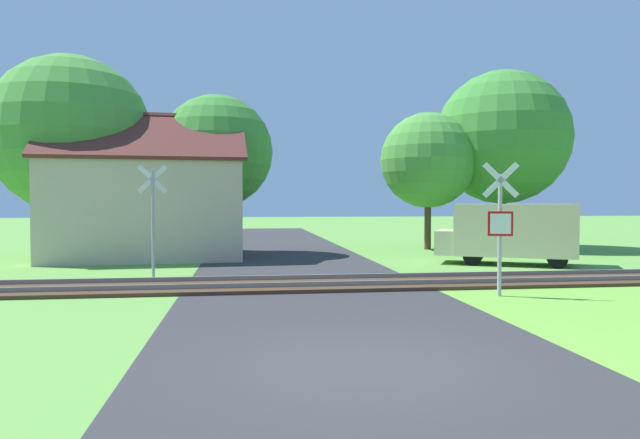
# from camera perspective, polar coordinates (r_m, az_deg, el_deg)

# --- Properties ---
(ground_plane) EXTENTS (160.00, 160.00, 0.00)m
(ground_plane) POSITION_cam_1_polar(r_m,az_deg,el_deg) (8.36, 4.64, -14.31)
(ground_plane) COLOR #5B933D
(road_asphalt) EXTENTS (6.60, 80.00, 0.01)m
(road_asphalt) POSITION_cam_1_polar(r_m,az_deg,el_deg) (10.26, 2.21, -11.25)
(road_asphalt) COLOR #2D2D30
(road_asphalt) RESTS_ON ground
(rail_track) EXTENTS (60.00, 2.60, 0.22)m
(rail_track) POSITION_cam_1_polar(r_m,az_deg,el_deg) (15.75, -1.33, -6.47)
(rail_track) COLOR #422D1E
(rail_track) RESTS_ON ground
(stop_sign_near) EXTENTS (0.86, 0.24, 3.28)m
(stop_sign_near) POSITION_cam_1_polar(r_m,az_deg,el_deg) (14.57, 17.57, -0.31)
(stop_sign_near) COLOR #9E9EA5
(stop_sign_near) RESTS_ON ground
(crossing_sign_far) EXTENTS (0.86, 0.24, 3.44)m
(crossing_sign_far) POSITION_cam_1_polar(r_m,az_deg,el_deg) (17.85, -16.38, 0.63)
(crossing_sign_far) COLOR #9E9EA5
(crossing_sign_far) RESTS_ON ground
(house) EXTENTS (8.26, 6.64, 6.03)m
(house) POSITION_cam_1_polar(r_m,az_deg,el_deg) (24.84, -16.84, 1.36)
(house) COLOR #C6B293
(house) RESTS_ON ground
(tree_far) EXTENTS (6.65, 6.65, 8.87)m
(tree_far) POSITION_cam_1_polar(r_m,az_deg,el_deg) (30.27, 17.78, 7.80)
(tree_far) COLOR #513823
(tree_far) RESTS_ON ground
(tree_right) EXTENTS (4.62, 4.62, 6.65)m
(tree_right) POSITION_cam_1_polar(r_m,az_deg,el_deg) (28.29, 10.76, 5.82)
(tree_right) COLOR #513823
(tree_right) RESTS_ON ground
(tree_center) EXTENTS (4.97, 4.97, 7.04)m
(tree_center) POSITION_cam_1_polar(r_m,az_deg,el_deg) (25.81, -10.31, 6.70)
(tree_center) COLOR #513823
(tree_center) RESTS_ON ground
(tree_left) EXTENTS (6.62, 6.62, 8.44)m
(tree_left) POSITION_cam_1_polar(r_m,az_deg,el_deg) (26.35, -23.64, 7.74)
(tree_left) COLOR #513823
(tree_left) RESTS_ON ground
(mail_truck) EXTENTS (5.21, 3.86, 2.24)m
(mail_truck) POSITION_cam_1_polar(r_m,az_deg,el_deg) (22.10, 18.42, -1.11)
(mail_truck) COLOR beige
(mail_truck) RESTS_ON ground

